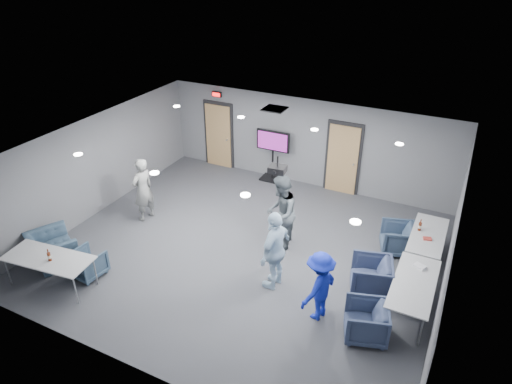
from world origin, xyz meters
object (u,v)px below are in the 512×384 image
at_px(person_d, 319,286).
at_px(table_right_b, 414,284).
at_px(bottle_front, 49,257).
at_px(tv_stand, 273,153).
at_px(chair_right_c, 366,321).
at_px(projector, 277,169).
at_px(table_right_a, 428,236).
at_px(person_b, 281,213).
at_px(person_c, 275,250).
at_px(bottle_right, 420,226).
at_px(chair_right_b, 371,276).
at_px(chair_right_a, 398,238).
at_px(chair_front_a, 88,263).
at_px(chair_front_b, 52,249).
at_px(person_a, 143,190).
at_px(table_front_left, 48,259).

height_order(person_d, table_right_b, person_d).
relative_size(bottle_front, tv_stand, 0.18).
distance_m(chair_right_c, projector, 3.52).
relative_size(table_right_a, projector, 4.54).
distance_m(person_b, person_c, 1.45).
relative_size(person_b, bottle_front, 6.73).
bearing_deg(chair_right_c, person_c, -122.72).
bearing_deg(person_b, bottle_right, 96.87).
distance_m(person_b, person_d, 2.49).
xyz_separation_m(chair_right_b, bottle_front, (-6.13, -2.94, 0.45)).
height_order(chair_right_a, chair_front_a, chair_right_a).
bearing_deg(projector, chair_front_a, -153.05).
xyz_separation_m(person_c, chair_front_b, (-4.99, -1.55, -0.57)).
xyz_separation_m(chair_right_b, table_right_a, (0.89, 1.64, 0.30)).
height_order(chair_right_a, tv_stand, tv_stand).
bearing_deg(table_right_a, chair_right_a, 83.34).
bearing_deg(projector, table_right_a, 20.02).
height_order(person_d, bottle_right, person_d).
relative_size(person_b, person_c, 1.05).
height_order(person_a, table_right_a, person_a).
height_order(person_c, bottle_front, person_c).
bearing_deg(projector, bottle_front, -148.74).
bearing_deg(bottle_right, table_right_a, -19.01).
bearing_deg(person_d, projector, -113.08).
xyz_separation_m(person_c, bottle_front, (-4.21, -2.21, -0.09)).
bearing_deg(chair_right_b, table_right_a, 136.76).
bearing_deg(chair_right_b, chair_front_b, -86.55).
height_order(person_d, bottle_front, person_d).
bearing_deg(person_b, person_d, 28.86).
height_order(person_d, table_front_left, person_d).
bearing_deg(chair_right_b, person_b, -119.71).
relative_size(chair_front_b, table_front_left, 0.54).
bearing_deg(chair_front_a, tv_stand, -100.08).
height_order(chair_right_a, bottle_right, bottle_right).
relative_size(chair_right_b, table_right_a, 0.48).
relative_size(person_b, table_front_left, 0.96).
height_order(table_right_a, projector, projector).
relative_size(person_c, chair_front_b, 1.68).
height_order(chair_right_c, chair_front_a, chair_right_c).
bearing_deg(chair_right_b, chair_front_a, -83.39).
relative_size(chair_right_b, table_right_b, 0.44).
xyz_separation_m(chair_right_b, table_front_left, (-6.27, -2.89, 0.30)).
bearing_deg(person_d, chair_right_b, 166.05).
relative_size(person_d, tv_stand, 0.93).
distance_m(table_right_a, bottle_front, 8.38).
distance_m(person_a, person_c, 4.38).
distance_m(person_d, chair_front_b, 6.27).
xyz_separation_m(table_right_a, projector, (-3.15, -1.57, 1.72)).
xyz_separation_m(chair_right_c, chair_front_a, (-6.05, -0.95, -0.05)).
distance_m(chair_right_b, bottle_right, 1.90).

